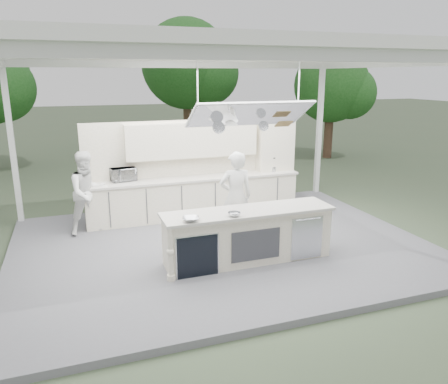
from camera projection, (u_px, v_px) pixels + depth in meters
name	position (u px, v px, depth m)	size (l,w,h in m)	color
ground	(221.00, 249.00, 8.75)	(90.00, 90.00, 0.00)	#3E4B34
stage_deck	(221.00, 246.00, 8.74)	(8.00, 6.00, 0.12)	#5A5A5E
tent	(221.00, 56.00, 7.78)	(8.20, 6.20, 3.86)	white
demo_island	(247.00, 235.00, 7.83)	(3.10, 0.79, 0.95)	white
back_counter	(195.00, 196.00, 10.33)	(5.08, 0.72, 0.95)	white
back_wall_unit	(210.00, 153.00, 10.41)	(5.05, 0.48, 2.25)	white
tree_cluster	(134.00, 77.00, 16.74)	(19.55, 9.40, 5.85)	#4A3425
head_chef	(236.00, 197.00, 8.70)	(0.67, 0.44, 1.83)	white
sous_chef	(88.00, 193.00, 9.13)	(0.85, 0.66, 1.75)	white
toaster_oven	(123.00, 174.00, 9.81)	(0.55, 0.37, 0.30)	#B9BBC0
bowl_large	(191.00, 219.00, 7.12)	(0.28, 0.28, 0.07)	silver
bowl_small	(234.00, 214.00, 7.37)	(0.22, 0.22, 0.07)	silver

